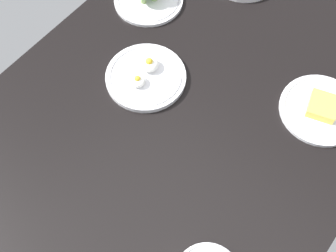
{
  "coord_description": "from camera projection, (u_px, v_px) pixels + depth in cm",
  "views": [
    {
      "loc": [
        41.07,
        32.16,
        102.07
      ],
      "look_at": [
        0.0,
        0.0,
        6.0
      ],
      "focal_mm": 47.92,
      "sensor_mm": 36.0,
      "label": 1
    }
  ],
  "objects": [
    {
      "name": "plate_eggs",
      "position": [
        146.0,
        76.0,
        1.17
      ],
      "size": [
        21.26,
        21.26,
        4.95
      ],
      "color": "silver",
      "rests_on": "dining_table"
    },
    {
      "name": "plate_cheese",
      "position": [
        321.0,
        109.0,
        1.13
      ],
      "size": [
        20.84,
        20.84,
        3.53
      ],
      "color": "silver",
      "rests_on": "dining_table"
    },
    {
      "name": "dining_table",
      "position": [
        168.0,
        134.0,
        1.13
      ],
      "size": [
        141.29,
        91.06,
        4.0
      ],
      "primitive_type": "cube",
      "color": "black",
      "rests_on": "ground"
    }
  ]
}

